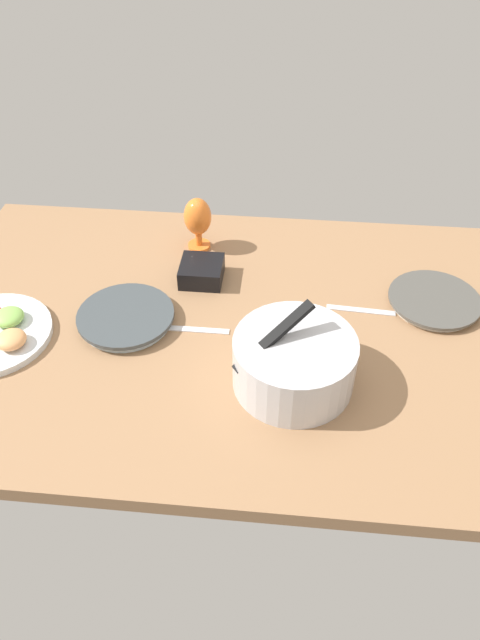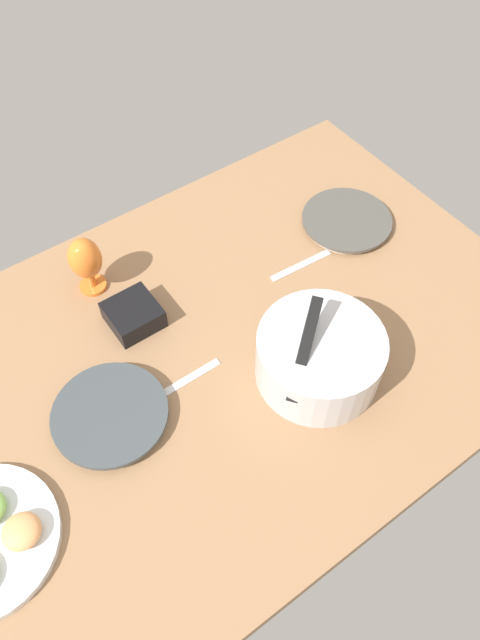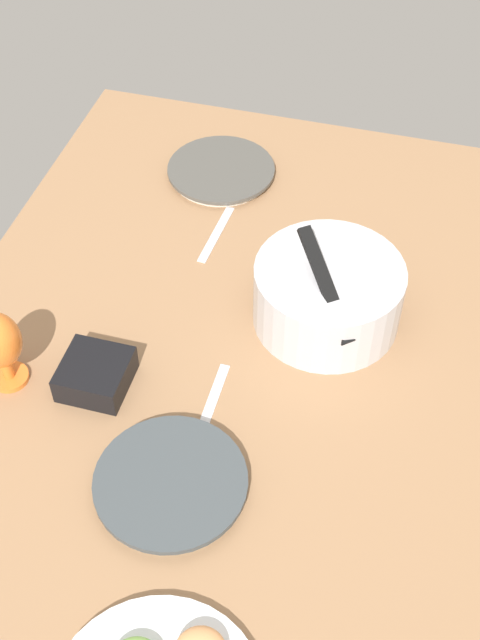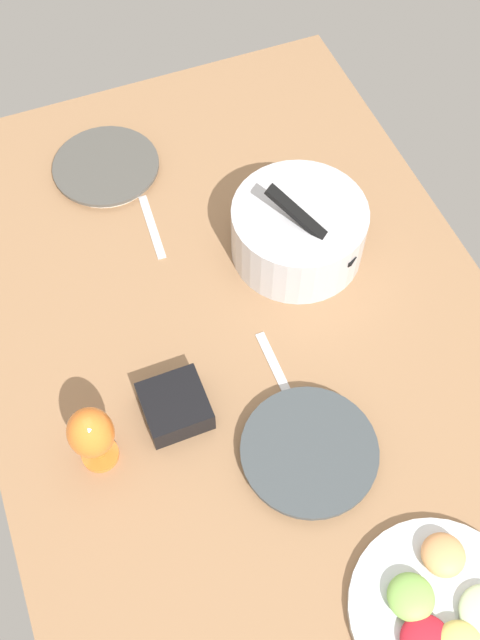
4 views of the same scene
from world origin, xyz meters
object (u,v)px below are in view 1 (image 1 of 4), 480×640
(dinner_plate_left, at_px, (434,301))
(dinner_plate_right, at_px, (126,318))
(hurricane_glass_orange, at_px, (198,219))
(mixing_bowl, at_px, (294,361))
(square_bowl_black, at_px, (202,271))

(dinner_plate_left, relative_size, dinner_plate_right, 0.98)
(dinner_plate_right, xyz_separation_m, hurricane_glass_orange, (-0.14, -0.35, 0.08))
(dinner_plate_left, distance_m, hurricane_glass_orange, 0.70)
(dinner_plate_left, xyz_separation_m, dinner_plate_right, (0.80, 0.15, 0.00))
(dinner_plate_right, height_order, hurricane_glass_orange, hurricane_glass_orange)
(dinner_plate_left, height_order, mixing_bowl, mixing_bowl)
(mixing_bowl, distance_m, square_bowl_black, 0.45)
(hurricane_glass_orange, bearing_deg, dinner_plate_left, 163.02)
(dinner_plate_right, bearing_deg, dinner_plate_left, -169.48)
(hurricane_glass_orange, bearing_deg, mixing_bowl, 119.71)
(dinner_plate_right, bearing_deg, square_bowl_black, -130.70)
(dinner_plate_left, height_order, dinner_plate_right, dinner_plate_right)
(dinner_plate_right, relative_size, square_bowl_black, 2.14)
(hurricane_glass_orange, relative_size, square_bowl_black, 1.40)
(dinner_plate_left, height_order, square_bowl_black, square_bowl_black)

